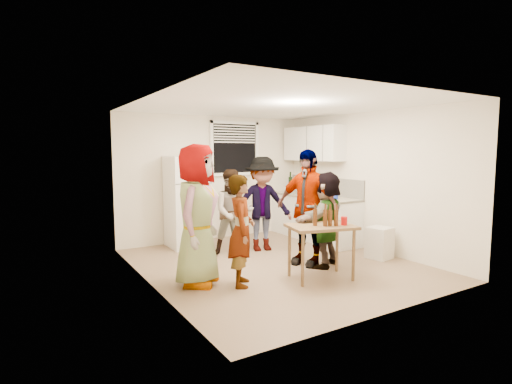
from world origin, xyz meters
TOP-DOWN VIEW (x-y plane):
  - room at (0.00, 0.00)m, footprint 4.00×4.50m
  - window at (0.45, 2.21)m, footprint 1.12×0.10m
  - refrigerator at (-0.75, 1.88)m, footprint 0.70×0.70m
  - counter_lower at (1.70, 1.15)m, footprint 0.60×2.20m
  - countertop at (1.70, 1.15)m, footprint 0.64×2.22m
  - backsplash at (1.99, 1.15)m, footprint 0.03×2.20m
  - upper_cabinets at (1.83, 1.35)m, footprint 0.34×1.60m
  - kettle at (1.65, 1.53)m, footprint 0.27×0.24m
  - paper_towel at (1.68, 1.17)m, footprint 0.11×0.11m
  - wine_bottle at (1.75, 2.03)m, footprint 0.08×0.08m
  - beer_bottle_counter at (1.60, 0.63)m, footprint 0.07×0.07m
  - blue_cup at (1.63, 0.42)m, footprint 0.09×0.09m
  - picture_frame at (1.92, 1.76)m, footprint 0.02×0.16m
  - trash_bin at (1.69, -0.60)m, footprint 0.42×0.42m
  - serving_table at (0.14, -0.92)m, footprint 1.03×0.80m
  - beer_bottle_table at (0.20, -1.02)m, footprint 0.06×0.06m
  - red_cup at (0.41, -1.07)m, footprint 0.09×0.09m
  - guest_grey at (-1.44, -0.22)m, footprint 2.04×1.95m
  - guest_stripe at (-0.96, -0.57)m, footprint 1.57×1.20m
  - guest_back_left at (-0.29, 0.91)m, footprint 1.10×1.63m
  - guest_back_right at (0.30, 0.90)m, footprint 1.51×1.93m
  - guest_black at (0.42, -0.24)m, footprint 2.10×1.68m
  - guest_orange at (0.62, -0.47)m, footprint 1.90×1.94m

SIDE VIEW (x-z plane):
  - room at x=0.00m, z-range -1.25..1.25m
  - serving_table at x=0.14m, z-range -0.38..0.38m
  - guest_grey at x=-1.44m, z-range -0.30..0.30m
  - guest_stripe at x=-0.96m, z-range -0.18..0.18m
  - guest_back_left at x=-0.29m, z-range -0.28..0.28m
  - guest_back_right at x=0.30m, z-range -0.32..0.32m
  - guest_black at x=0.42m, z-range -0.22..0.22m
  - guest_orange at x=0.62m, z-range -0.22..0.22m
  - trash_bin at x=1.69m, z-range -0.01..0.51m
  - counter_lower at x=1.70m, z-range 0.00..0.86m
  - beer_bottle_table at x=0.20m, z-range 0.65..0.88m
  - red_cup at x=0.41m, z-range 0.71..0.83m
  - refrigerator at x=-0.75m, z-range 0.00..1.70m
  - countertop at x=1.70m, z-range 0.86..0.90m
  - beer_bottle_counter at x=1.60m, z-range 0.77..1.03m
  - kettle at x=1.65m, z-range 0.80..1.00m
  - paper_towel at x=1.68m, z-range 0.79..1.01m
  - blue_cup at x=1.63m, z-range 0.84..0.96m
  - wine_bottle at x=1.75m, z-range 0.74..1.06m
  - picture_frame at x=1.92m, z-range 0.90..1.03m
  - backsplash at x=1.99m, z-range 0.90..1.26m
  - window at x=0.45m, z-range 1.32..2.38m
  - upper_cabinets at x=1.83m, z-range 1.60..2.30m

